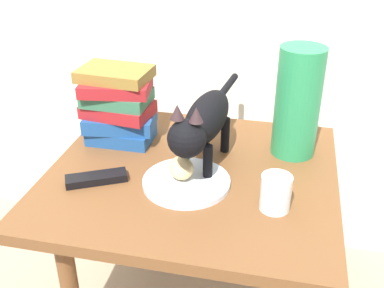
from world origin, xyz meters
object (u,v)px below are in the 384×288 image
object	(u,v)px
candle_jar	(275,194)
tv_remote	(96,178)
green_vase	(298,102)
side_table	(192,194)
book_stack	(118,105)
plate	(185,182)
cat	(203,122)
bread_roll	(181,168)

from	to	relation	value
candle_jar	tv_remote	size ratio (longest dim) A/B	0.57
candle_jar	green_vase	bearing A→B (deg)	83.52
side_table	candle_jar	bearing A→B (deg)	-27.76
book_stack	tv_remote	xyz separation A→B (m)	(0.02, -0.22, -0.10)
green_vase	candle_jar	size ratio (longest dim) A/B	3.51
side_table	green_vase	size ratio (longest dim) A/B	2.47
side_table	candle_jar	world-z (taller)	candle_jar
side_table	book_stack	world-z (taller)	book_stack
plate	cat	world-z (taller)	cat
candle_jar	tv_remote	distance (m)	0.44
side_table	tv_remote	size ratio (longest dim) A/B	4.90
side_table	cat	bearing A→B (deg)	44.01
plate	tv_remote	size ratio (longest dim) A/B	1.44
plate	side_table	bearing A→B (deg)	86.49
bread_roll	cat	distance (m)	0.13
candle_jar	tv_remote	world-z (taller)	candle_jar
side_table	cat	xyz separation A→B (m)	(0.02, 0.02, 0.20)
book_stack	tv_remote	bearing A→B (deg)	-85.29
side_table	candle_jar	size ratio (longest dim) A/B	8.65
side_table	green_vase	world-z (taller)	green_vase
book_stack	green_vase	xyz separation A→B (m)	(0.49, 0.04, 0.04)
bread_roll	tv_remote	xyz separation A→B (m)	(-0.21, -0.05, -0.03)
bread_roll	candle_jar	size ratio (longest dim) A/B	0.94
book_stack	tv_remote	world-z (taller)	book_stack
cat	book_stack	distance (m)	0.28
cat	tv_remote	distance (m)	0.30
bread_roll	green_vase	xyz separation A→B (m)	(0.26, 0.21, 0.11)
tv_remote	side_table	bearing A→B (deg)	-3.09
side_table	plate	xyz separation A→B (m)	(-0.00, -0.06, 0.08)
green_vase	candle_jar	bearing A→B (deg)	-96.48
plate	tv_remote	world-z (taller)	tv_remote
cat	book_stack	world-z (taller)	cat
side_table	green_vase	bearing A→B (deg)	32.64
cat	green_vase	xyz separation A→B (m)	(0.23, 0.14, 0.02)
side_table	candle_jar	distance (m)	0.27
bread_roll	book_stack	xyz separation A→B (m)	(-0.22, 0.18, 0.07)
tv_remote	candle_jar	bearing A→B (deg)	-29.36
green_vase	candle_jar	distance (m)	0.30
green_vase	tv_remote	distance (m)	0.55
plate	bread_roll	xyz separation A→B (m)	(-0.01, 0.01, 0.03)
tv_remote	plate	bearing A→B (deg)	-17.86
side_table	cat	size ratio (longest dim) A/B	1.54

